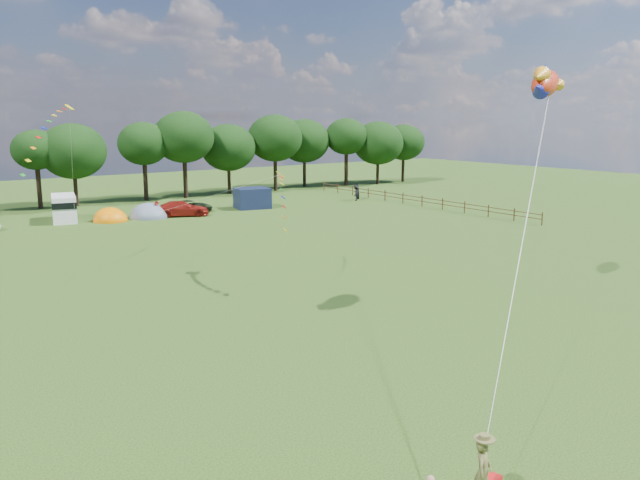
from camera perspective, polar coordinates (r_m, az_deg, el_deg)
ground_plane at (r=24.30m, az=11.45°, el=-12.31°), size 180.00×180.00×0.00m
tree_line at (r=73.28m, az=-18.82°, el=8.08°), size 102.98×10.98×10.27m
fence at (r=69.88m, az=8.44°, el=3.77°), size 0.12×33.12×1.20m
car_c at (r=62.64m, az=-12.49°, el=2.81°), size 5.36×3.87×1.48m
car_d at (r=64.97m, az=-11.77°, el=3.03°), size 4.90×2.96×1.25m
campervan_c at (r=63.03m, az=-22.37°, el=2.80°), size 3.13×5.27×2.42m
tent_orange at (r=61.69m, az=-18.62°, el=1.69°), size 3.20×3.50×2.50m
tent_greyblue at (r=62.77m, az=-15.32°, el=2.03°), size 3.77×4.13×2.80m
awning_navy at (r=66.87m, az=-6.22°, el=3.83°), size 4.01×3.51×2.17m
kite_flyer at (r=17.07m, az=14.66°, el=-19.89°), size 0.78×0.68×1.79m
fish_kite at (r=33.83m, az=19.81°, el=13.33°), size 3.76×2.41×1.98m
streamer_kite_b at (r=38.60m, az=-23.39°, el=9.52°), size 4.17×4.63×3.77m
streamer_kite_c at (r=36.30m, az=-3.48°, el=4.54°), size 3.12×5.03×2.82m
walker_a at (r=73.84m, az=3.37°, el=4.43°), size 1.04×0.92×1.82m
walker_b at (r=72.47m, az=3.29°, el=4.32°), size 1.28×1.19×1.85m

